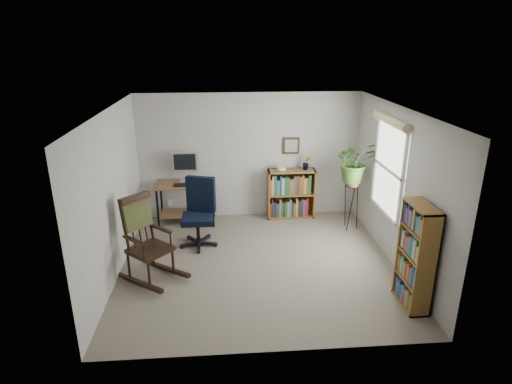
{
  "coord_description": "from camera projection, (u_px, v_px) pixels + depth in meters",
  "views": [
    {
      "loc": [
        -0.5,
        -5.89,
        3.33
      ],
      "look_at": [
        0.0,
        0.4,
        1.05
      ],
      "focal_mm": 30.0,
      "sensor_mm": 36.0,
      "label": 1
    }
  ],
  "objects": [
    {
      "name": "low_bookshelf",
      "position": [
        291.0,
        194.0,
        8.29
      ],
      "size": [
        0.91,
        0.3,
        0.96
      ],
      "primitive_type": null,
      "color": "brown",
      "rests_on": "floor"
    },
    {
      "name": "wall_right",
      "position": [
        397.0,
        188.0,
        6.44
      ],
      "size": [
        0.0,
        4.0,
        2.4
      ],
      "primitive_type": "cube",
      "color": "#B2B1AD",
      "rests_on": "ground"
    },
    {
      "name": "wall_back",
      "position": [
        249.0,
        156.0,
        8.15
      ],
      "size": [
        4.2,
        0.0,
        2.4
      ],
      "primitive_type": "cube",
      "color": "#B2B1AD",
      "rests_on": "ground"
    },
    {
      "name": "tall_bookshelf",
      "position": [
        416.0,
        257.0,
        5.44
      ],
      "size": [
        0.26,
        0.62,
        1.41
      ],
      "primitive_type": null,
      "color": "brown",
      "rests_on": "floor"
    },
    {
      "name": "desk",
      "position": [
        187.0,
        203.0,
        8.06
      ],
      "size": [
        1.09,
        0.6,
        0.79
      ],
      "primitive_type": null,
      "color": "brown",
      "rests_on": "floor"
    },
    {
      "name": "rocking_chair",
      "position": [
        149.0,
        239.0,
        6.08
      ],
      "size": [
        1.25,
        1.23,
        1.27
      ],
      "primitive_type": null,
      "rotation": [
        0.0,
        0.0,
        0.83
      ],
      "color": "black",
      "rests_on": "floor"
    },
    {
      "name": "ceiling",
      "position": [
        258.0,
        110.0,
        5.87
      ],
      "size": [
        4.2,
        4.0,
        0.0
      ],
      "primitive_type": "cube",
      "color": "silver",
      "rests_on": "ground"
    },
    {
      "name": "monitor",
      "position": [
        185.0,
        167.0,
        7.96
      ],
      "size": [
        0.46,
        0.16,
        0.56
      ],
      "primitive_type": null,
      "color": "silver",
      "rests_on": "desk"
    },
    {
      "name": "window",
      "position": [
        388.0,
        169.0,
        6.65
      ],
      "size": [
        0.12,
        1.2,
        1.5
      ],
      "primitive_type": null,
      "color": "white",
      "rests_on": "wall_right"
    },
    {
      "name": "floor",
      "position": [
        258.0,
        264.0,
        6.69
      ],
      "size": [
        4.2,
        4.0,
        0.0
      ],
      "primitive_type": "cube",
      "color": "slate",
      "rests_on": "ground"
    },
    {
      "name": "framed_picture",
      "position": [
        291.0,
        146.0,
        8.12
      ],
      "size": [
        0.32,
        0.04,
        0.32
      ],
      "primitive_type": null,
      "color": "black",
      "rests_on": "wall_back"
    },
    {
      "name": "wall_front",
      "position": [
        274.0,
        257.0,
        4.4
      ],
      "size": [
        4.2,
        0.0,
        2.4
      ],
      "primitive_type": "cube",
      "color": "#B2B1AD",
      "rests_on": "ground"
    },
    {
      "name": "plant_stand",
      "position": [
        351.0,
        204.0,
        7.76
      ],
      "size": [
        0.35,
        0.35,
        0.98
      ],
      "primitive_type": null,
      "rotation": [
        0.0,
        0.0,
        -0.36
      ],
      "color": "black",
      "rests_on": "floor"
    },
    {
      "name": "potted_plant_small",
      "position": [
        306.0,
        167.0,
        8.14
      ],
      "size": [
        0.13,
        0.24,
        0.11
      ],
      "primitive_type": "imported",
      "color": "#376724",
      "rests_on": "low_bookshelf"
    },
    {
      "name": "wall_left",
      "position": [
        112.0,
        196.0,
        6.12
      ],
      "size": [
        0.0,
        4.0,
        2.4
      ],
      "primitive_type": "cube",
      "color": "#B2B1AD",
      "rests_on": "ground"
    },
    {
      "name": "keyboard",
      "position": [
        185.0,
        185.0,
        7.81
      ],
      "size": [
        0.4,
        0.15,
        0.02
      ],
      "primitive_type": "cube",
      "color": "black",
      "rests_on": "desk"
    },
    {
      "name": "office_chair",
      "position": [
        197.0,
        213.0,
        7.09
      ],
      "size": [
        0.78,
        0.78,
        1.17
      ],
      "primitive_type": null,
      "rotation": [
        0.0,
        0.0,
        -0.27
      ],
      "color": "black",
      "rests_on": "floor"
    },
    {
      "name": "spider_plant",
      "position": [
        356.0,
        142.0,
        7.37
      ],
      "size": [
        1.69,
        1.88,
        1.46
      ],
      "primitive_type": "imported",
      "color": "#376724",
      "rests_on": "plant_stand"
    }
  ]
}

